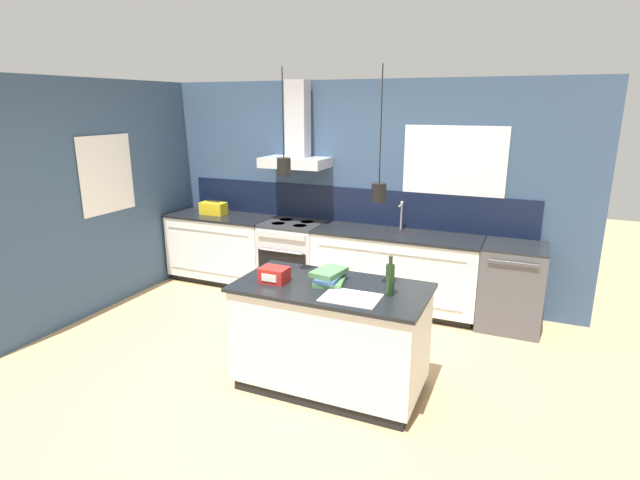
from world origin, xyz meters
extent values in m
plane|color=tan|center=(0.00, 0.00, 0.00)|extent=(16.00, 16.00, 0.00)
cube|color=#354C6B|center=(0.00, 2.03, 1.30)|extent=(5.60, 0.06, 2.60)
cube|color=black|center=(0.00, 1.99, 1.12)|extent=(4.42, 0.02, 0.43)
cube|color=white|center=(1.25, 1.99, 1.62)|extent=(1.12, 0.01, 0.96)
cube|color=black|center=(1.25, 1.99, 1.62)|extent=(1.04, 0.01, 0.88)
cube|color=#B5B5BA|center=(-0.60, 1.77, 1.64)|extent=(0.80, 0.46, 0.12)
cube|color=#B5B5BA|center=(-0.60, 1.86, 2.15)|extent=(0.26, 0.20, 0.90)
cylinder|color=black|center=(0.25, -0.14, 2.26)|extent=(0.01, 0.01, 0.68)
cylinder|color=black|center=(0.25, -0.14, 1.85)|extent=(0.11, 0.11, 0.14)
sphere|color=#F9D18C|center=(0.25, -0.14, 1.85)|extent=(0.06, 0.06, 0.06)
cylinder|color=black|center=(1.04, -0.14, 2.18)|extent=(0.01, 0.01, 0.84)
cylinder|color=black|center=(1.04, -0.14, 1.69)|extent=(0.11, 0.11, 0.14)
sphere|color=#F9D18C|center=(1.04, -0.14, 1.69)|extent=(0.06, 0.06, 0.06)
cube|color=#354C6B|center=(-2.43, 0.70, 1.30)|extent=(0.06, 3.80, 2.60)
cube|color=white|center=(-2.39, 0.55, 1.55)|extent=(0.01, 0.76, 0.88)
cube|color=black|center=(-2.39, 0.55, 1.55)|extent=(0.01, 0.68, 0.80)
cube|color=black|center=(-1.67, 1.72, 0.04)|extent=(1.35, 0.56, 0.09)
cube|color=silver|center=(-1.67, 1.69, 0.48)|extent=(1.39, 0.62, 0.79)
cube|color=gray|center=(-1.67, 1.38, 0.76)|extent=(1.22, 0.01, 0.01)
cube|color=gray|center=(-1.67, 1.38, 0.21)|extent=(1.22, 0.01, 0.01)
cube|color=black|center=(-1.67, 1.69, 0.90)|extent=(1.41, 0.64, 0.03)
cube|color=black|center=(0.71, 1.72, 0.04)|extent=(1.83, 0.56, 0.09)
cube|color=silver|center=(0.71, 1.69, 0.48)|extent=(1.88, 0.62, 0.79)
cube|color=gray|center=(0.71, 1.38, 0.76)|extent=(1.66, 0.01, 0.01)
cube|color=gray|center=(0.71, 1.38, 0.21)|extent=(1.66, 0.01, 0.01)
cube|color=black|center=(0.71, 1.69, 0.90)|extent=(1.91, 0.64, 0.03)
cube|color=#262628|center=(0.71, 1.74, 0.91)|extent=(0.48, 0.34, 0.01)
cylinder|color=#B5B5BA|center=(0.71, 1.87, 1.07)|extent=(0.02, 0.02, 0.32)
sphere|color=#B5B5BA|center=(0.71, 1.87, 1.23)|extent=(0.03, 0.03, 0.03)
cylinder|color=#B5B5BA|center=(0.71, 1.81, 1.21)|extent=(0.02, 0.12, 0.02)
cube|color=#B5B5BA|center=(-0.60, 1.69, 0.43)|extent=(0.73, 0.62, 0.87)
cube|color=black|center=(-0.60, 1.37, 0.40)|extent=(0.63, 0.02, 0.44)
cylinder|color=#B5B5BA|center=(-0.60, 1.35, 0.63)|extent=(0.55, 0.02, 0.02)
cube|color=#B5B5BA|center=(-0.60, 1.37, 0.82)|extent=(0.63, 0.02, 0.07)
cube|color=#2D2D30|center=(-0.60, 1.69, 0.89)|extent=(0.73, 0.60, 0.04)
cylinder|color=black|center=(-0.75, 1.80, 0.91)|extent=(0.17, 0.17, 0.00)
cylinder|color=black|center=(-0.45, 1.80, 0.91)|extent=(0.17, 0.17, 0.00)
cylinder|color=black|center=(-0.75, 1.58, 0.91)|extent=(0.17, 0.17, 0.00)
cylinder|color=black|center=(-0.45, 1.58, 0.91)|extent=(0.17, 0.17, 0.00)
cube|color=#4C4C51|center=(1.98, 1.69, 0.45)|extent=(0.64, 0.62, 0.89)
cube|color=black|center=(1.98, 1.69, 0.90)|extent=(0.64, 0.62, 0.02)
cylinder|color=#4C4C51|center=(1.98, 1.36, 0.82)|extent=(0.48, 0.02, 0.02)
cube|color=black|center=(0.67, -0.17, 0.04)|extent=(1.45, 0.74, 0.09)
cube|color=silver|center=(0.67, -0.17, 0.48)|extent=(1.51, 0.77, 0.79)
cube|color=black|center=(0.67, -0.17, 0.90)|extent=(1.56, 0.82, 0.03)
cylinder|color=#193319|center=(1.16, -0.18, 1.03)|extent=(0.07, 0.07, 0.25)
cylinder|color=#193319|center=(1.16, -0.18, 1.18)|extent=(0.03, 0.03, 0.06)
cylinder|color=#262628|center=(1.16, -0.18, 1.22)|extent=(0.03, 0.03, 0.01)
cube|color=#4C7F4C|center=(0.63, -0.11, 0.93)|extent=(0.29, 0.34, 0.03)
cube|color=#335684|center=(0.63, -0.11, 0.96)|extent=(0.19, 0.34, 0.03)
cube|color=#4C7F4C|center=(0.62, -0.10, 1.00)|extent=(0.25, 0.33, 0.04)
cube|color=red|center=(0.21, -0.27, 0.97)|extent=(0.22, 0.17, 0.12)
cube|color=white|center=(0.21, -0.36, 0.97)|extent=(0.13, 0.01, 0.06)
cube|color=silver|center=(0.91, -0.35, 0.91)|extent=(0.44, 0.32, 0.01)
cube|color=gold|center=(-1.77, 1.69, 0.99)|extent=(0.34, 0.18, 0.16)
cylinder|color=black|center=(-1.77, 1.69, 1.09)|extent=(0.20, 0.02, 0.02)
camera|label=1|loc=(2.10, -3.67, 2.33)|focal=28.00mm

